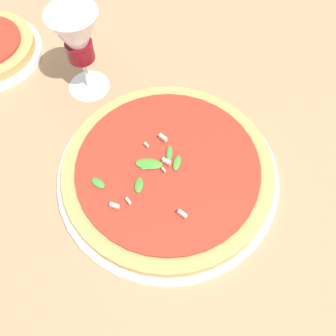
{
  "coord_description": "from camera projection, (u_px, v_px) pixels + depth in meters",
  "views": [
    {
      "loc": [
        0.25,
        -0.08,
        0.55
      ],
      "look_at": [
        -0.03,
        0.03,
        0.03
      ],
      "focal_mm": 42.0,
      "sensor_mm": 36.0,
      "label": 1
    }
  ],
  "objects": [
    {
      "name": "ground_plane",
      "position": [
        159.0,
        198.0,
        0.61
      ],
      "size": [
        6.0,
        6.0,
        0.0
      ],
      "primitive_type": "plane",
      "color": "#9E7A56"
    },
    {
      "name": "pizza_arugula_main",
      "position": [
        168.0,
        172.0,
        0.61
      ],
      "size": [
        0.34,
        0.34,
        0.05
      ],
      "color": "white",
      "rests_on": "ground_plane"
    },
    {
      "name": "wine_glass",
      "position": [
        78.0,
        41.0,
        0.62
      ],
      "size": [
        0.08,
        0.08,
        0.16
      ],
      "color": "white",
      "rests_on": "ground_plane"
    }
  ]
}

